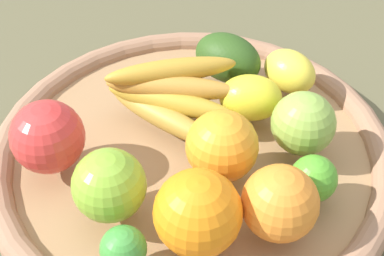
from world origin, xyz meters
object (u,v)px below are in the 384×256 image
lime_1 (314,178)px  lemon_0 (290,71)px  orange_1 (280,203)px  apple_1 (109,185)px  banana_bunch (169,94)px  orange_0 (222,146)px  orange_2 (198,213)px  lemon_1 (251,98)px  apple_0 (48,137)px  avocado (228,58)px  lime_0 (123,249)px  apple_2 (303,123)px

lime_1 → lemon_0: bearing=120.2°
orange_1 → apple_1: size_ratio=1.01×
apple_1 → lime_1: size_ratio=1.51×
banana_bunch → orange_0: bearing=-28.0°
orange_1 → lime_1: orange_1 is taller
orange_2 → lemon_1: bearing=100.2°
orange_1 → apple_0: 0.24m
orange_1 → apple_1: same height
avocado → apple_0: (-0.09, -0.22, 0.01)m
banana_bunch → orange_0: 0.10m
apple_0 → lemon_1: apple_0 is taller
lime_0 → orange_2: bearing=49.9°
apple_2 → lemon_1: bearing=164.1°
orange_1 → banana_bunch: bearing=152.9°
lemon_0 → orange_0: bearing=-92.6°
banana_bunch → orange_1: (0.17, -0.09, 0.00)m
banana_bunch → orange_0: size_ratio=2.08×
orange_0 → lime_1: (0.09, 0.02, -0.01)m
apple_0 → lemon_1: 0.23m
lemon_0 → apple_2: (0.05, -0.09, 0.01)m
orange_2 → apple_0: 0.18m
apple_2 → lemon_1: 0.07m
orange_1 → lemon_0: bearing=109.5°
lemon_0 → orange_2: size_ratio=0.85×
banana_bunch → apple_1: bearing=-81.2°
lime_0 → lemon_1: bearing=87.0°
lemon_0 → apple_2: size_ratio=0.99×
lemon_1 → apple_0: bearing=-131.0°
orange_0 → lime_0: bearing=-99.7°
lemon_0 → lime_0: (-0.03, -0.31, -0.00)m
orange_1 → orange_0: (-0.08, 0.04, 0.00)m
lemon_1 → apple_2: bearing=-15.9°
apple_1 → avocado: bearing=89.5°
banana_bunch → apple_0: size_ratio=2.01×
apple_2 → orange_1: bearing=-79.4°
orange_2 → lime_0: (-0.05, -0.05, -0.02)m
lime_0 → orange_1: bearing=44.9°
banana_bunch → orange_2: 0.18m
lemon_0 → lemon_1: (-0.02, -0.07, 0.00)m
avocado → apple_0: apple_0 is taller
orange_2 → lemon_1: 0.19m
apple_2 → apple_1: apple_1 is taller
lemon_0 → apple_1: bearing=-106.4°
apple_0 → apple_1: apple_0 is taller
lemon_0 → lemon_1: bearing=-105.6°
apple_0 → lemon_1: bearing=49.0°
avocado → lime_1: 0.21m
orange_1 → orange_0: size_ratio=0.97×
avocado → orange_0: orange_0 is taller
apple_0 → lime_1: 0.27m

